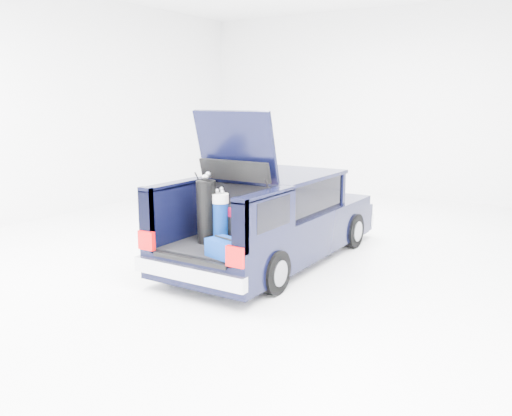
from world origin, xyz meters
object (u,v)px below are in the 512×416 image
Objects in this scene: car at (275,220)px; blue_duffel at (226,248)px; blue_golf_bag at (220,218)px; red_suitcase at (238,227)px; black_golf_bag at (207,212)px.

car is 2.05m from blue_duffel.
blue_golf_bag is 0.74m from blue_duffel.
red_suitcase is at bearing 125.52° from blue_duffel.
blue_golf_bag is (-0.24, -0.09, 0.11)m from red_suitcase.
black_golf_bag is at bearing 177.66° from blue_golf_bag.
blue_golf_bag is 1.45× the size of blue_duffel.
black_golf_bag is (-0.24, -1.55, 0.38)m from car.
red_suitcase is at bearing -1.13° from blue_golf_bag.
black_golf_bag reaches higher than blue_duffel.
blue_golf_bag is at bearing 146.79° from blue_duffel.
blue_duffel is (0.22, -0.61, -0.14)m from red_suitcase.
red_suitcase is (0.19, -1.40, 0.18)m from car.
black_golf_bag is (-0.42, -0.16, 0.20)m from red_suitcase.
blue_duffel is (0.41, -2.01, 0.05)m from car.
black_golf_bag is at bearing 160.44° from blue_duffel.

